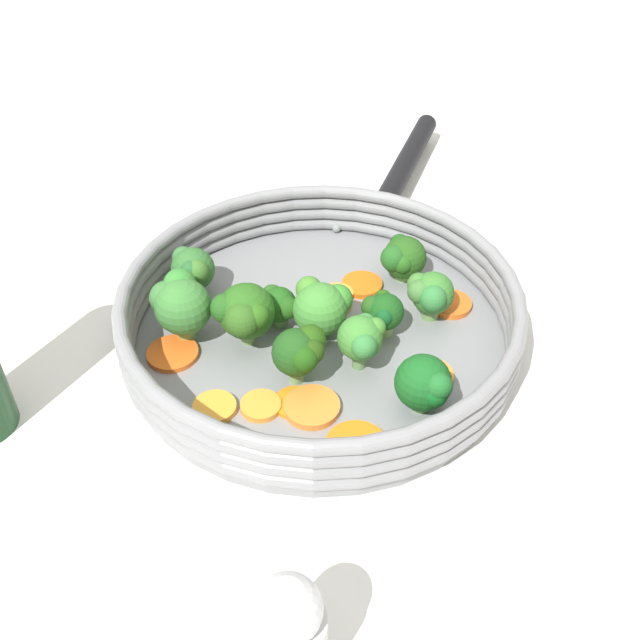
% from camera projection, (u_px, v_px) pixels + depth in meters
% --- Properties ---
extents(ground_plane, '(4.00, 4.00, 0.00)m').
position_uv_depth(ground_plane, '(320.00, 343.00, 0.65)').
color(ground_plane, silver).
extents(skillet, '(0.32, 0.32, 0.01)m').
position_uv_depth(skillet, '(320.00, 338.00, 0.65)').
color(skillet, gray).
rests_on(skillet, ground_plane).
extents(skillet_rim_wall, '(0.34, 0.34, 0.05)m').
position_uv_depth(skillet_rim_wall, '(320.00, 311.00, 0.63)').
color(skillet_rim_wall, gray).
rests_on(skillet_rim_wall, skillet).
extents(skillet_handle, '(0.20, 0.17, 0.02)m').
position_uv_depth(skillet_handle, '(403.00, 168.00, 0.84)').
color(skillet_handle, black).
rests_on(skillet_handle, skillet).
extents(skillet_rivet_left, '(0.01, 0.01, 0.01)m').
position_uv_depth(skillet_rivet_left, '(405.00, 241.00, 0.74)').
color(skillet_rivet_left, gray).
rests_on(skillet_rivet_left, skillet).
extents(skillet_rivet_right, '(0.01, 0.01, 0.01)m').
position_uv_depth(skillet_rivet_right, '(337.00, 228.00, 0.76)').
color(skillet_rivet_right, gray).
rests_on(skillet_rivet_right, skillet).
extents(carrot_slice_0, '(0.06, 0.06, 0.00)m').
position_uv_depth(carrot_slice_0, '(173.00, 354.00, 0.62)').
color(carrot_slice_0, orange).
rests_on(carrot_slice_0, skillet).
extents(carrot_slice_1, '(0.06, 0.06, 0.00)m').
position_uv_depth(carrot_slice_1, '(357.00, 446.00, 0.55)').
color(carrot_slice_1, orange).
rests_on(carrot_slice_1, skillet).
extents(carrot_slice_2, '(0.05, 0.05, 0.00)m').
position_uv_depth(carrot_slice_2, '(430.00, 375.00, 0.60)').
color(carrot_slice_2, orange).
rests_on(carrot_slice_2, skillet).
extents(carrot_slice_3, '(0.04, 0.04, 0.01)m').
position_uv_depth(carrot_slice_3, '(215.00, 408.00, 0.57)').
color(carrot_slice_3, orange).
rests_on(carrot_slice_3, skillet).
extents(carrot_slice_4, '(0.05, 0.05, 0.01)m').
position_uv_depth(carrot_slice_4, '(261.00, 406.00, 0.58)').
color(carrot_slice_4, orange).
rests_on(carrot_slice_4, skillet).
extents(carrot_slice_5, '(0.04, 0.04, 0.00)m').
position_uv_depth(carrot_slice_5, '(193.00, 306.00, 0.67)').
color(carrot_slice_5, '#F6993A').
rests_on(carrot_slice_5, skillet).
extents(carrot_slice_6, '(0.04, 0.04, 0.00)m').
position_uv_depth(carrot_slice_6, '(362.00, 285.00, 0.69)').
color(carrot_slice_6, orange).
rests_on(carrot_slice_6, skillet).
extents(carrot_slice_7, '(0.03, 0.03, 0.01)m').
position_uv_depth(carrot_slice_7, '(338.00, 294.00, 0.68)').
color(carrot_slice_7, orange).
rests_on(carrot_slice_7, skillet).
extents(carrot_slice_8, '(0.05, 0.05, 0.01)m').
position_uv_depth(carrot_slice_8, '(312.00, 407.00, 0.57)').
color(carrot_slice_8, orange).
rests_on(carrot_slice_8, skillet).
extents(carrot_slice_9, '(0.04, 0.04, 0.01)m').
position_uv_depth(carrot_slice_9, '(450.00, 304.00, 0.67)').
color(carrot_slice_9, orange).
rests_on(carrot_slice_9, skillet).
extents(carrot_slice_10, '(0.04, 0.04, 0.00)m').
position_uv_depth(carrot_slice_10, '(334.00, 304.00, 0.67)').
color(carrot_slice_10, '#F3973B').
rests_on(carrot_slice_10, skillet).
extents(carrot_slice_11, '(0.05, 0.05, 0.00)m').
position_uv_depth(carrot_slice_11, '(295.00, 403.00, 0.58)').
color(carrot_slice_11, orange).
rests_on(carrot_slice_11, skillet).
extents(broccoli_floret_0, '(0.03, 0.04, 0.04)m').
position_uv_depth(broccoli_floret_0, '(279.00, 304.00, 0.64)').
color(broccoli_floret_0, '#699453').
rests_on(broccoli_floret_0, skillet).
extents(broccoli_floret_1, '(0.05, 0.04, 0.04)m').
position_uv_depth(broccoli_floret_1, '(403.00, 258.00, 0.69)').
color(broccoli_floret_1, '#85B75E').
rests_on(broccoli_floret_1, skillet).
extents(broccoli_floret_2, '(0.05, 0.05, 0.06)m').
position_uv_depth(broccoli_floret_2, '(244.00, 313.00, 0.61)').
color(broccoli_floret_2, olive).
rests_on(broccoli_floret_2, skillet).
extents(broccoli_floret_3, '(0.05, 0.05, 0.05)m').
position_uv_depth(broccoli_floret_3, '(322.00, 305.00, 0.63)').
color(broccoli_floret_3, '#70A35C').
rests_on(broccoli_floret_3, skillet).
extents(broccoli_floret_4, '(0.03, 0.03, 0.04)m').
position_uv_depth(broccoli_floret_4, '(383.00, 312.00, 0.63)').
color(broccoli_floret_4, '#8BB563').
rests_on(broccoli_floret_4, skillet).
extents(broccoli_floret_5, '(0.04, 0.05, 0.05)m').
position_uv_depth(broccoli_floret_5, '(425.00, 384.00, 0.56)').
color(broccoli_floret_5, '#6B9E5D').
rests_on(broccoli_floret_5, skillet).
extents(broccoli_floret_6, '(0.05, 0.05, 0.06)m').
position_uv_depth(broccoli_floret_6, '(180.00, 302.00, 0.62)').
color(broccoli_floret_6, '#649651').
rests_on(broccoli_floret_6, skillet).
extents(broccoli_floret_7, '(0.04, 0.04, 0.05)m').
position_uv_depth(broccoli_floret_7, '(301.00, 351.00, 0.58)').
color(broccoli_floret_7, '#7AA463').
rests_on(broccoli_floret_7, skillet).
extents(broccoli_floret_8, '(0.04, 0.04, 0.05)m').
position_uv_depth(broccoli_floret_8, '(362.00, 338.00, 0.59)').
color(broccoli_floret_8, '#648C4F').
rests_on(broccoli_floret_8, skillet).
extents(broccoli_floret_9, '(0.04, 0.05, 0.05)m').
position_uv_depth(broccoli_floret_9, '(192.00, 269.00, 0.66)').
color(broccoli_floret_9, '#7AA962').
rests_on(broccoli_floret_9, skillet).
extents(broccoli_floret_10, '(0.04, 0.04, 0.05)m').
position_uv_depth(broccoli_floret_10, '(430.00, 293.00, 0.64)').
color(broccoli_floret_10, '#668D4C').
rests_on(broccoli_floret_10, skillet).
extents(salt_shaker, '(0.04, 0.04, 0.09)m').
position_uv_depth(salt_shaker, '(289.00, 636.00, 0.40)').
color(salt_shaker, silver).
rests_on(salt_shaker, ground_plane).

